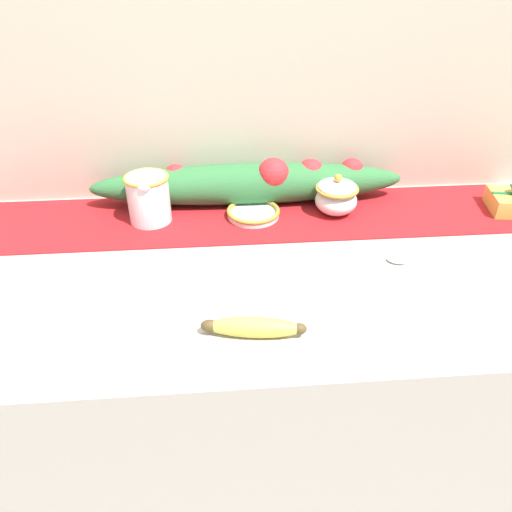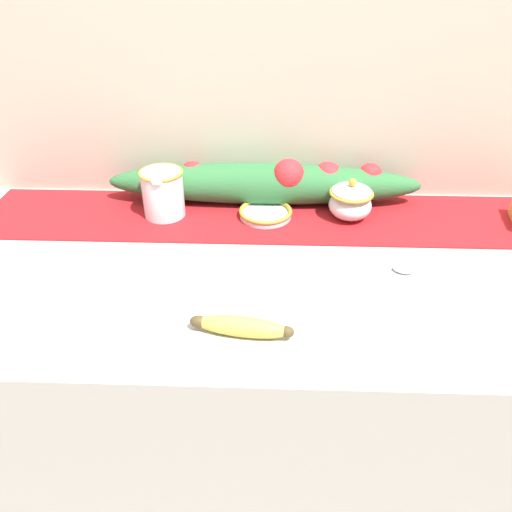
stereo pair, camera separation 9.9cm
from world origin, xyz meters
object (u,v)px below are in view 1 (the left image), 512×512
object	(u,v)px
cream_pitcher	(149,197)
small_dish	(253,213)
sugar_bowl	(336,196)
spoon	(392,259)
banana	(254,327)

from	to	relation	value
cream_pitcher	small_dish	size ratio (longest dim) A/B	0.95
sugar_bowl	small_dish	size ratio (longest dim) A/B	0.81
cream_pitcher	spoon	bearing A→B (deg)	-22.69
cream_pitcher	spoon	xyz separation A→B (m)	(0.53, -0.22, -0.06)
cream_pitcher	banana	bearing A→B (deg)	-63.39
small_dish	banana	distance (m)	0.43
sugar_bowl	cream_pitcher	bearing A→B (deg)	179.81
sugar_bowl	small_dish	xyz separation A→B (m)	(-0.20, -0.00, -0.03)
spoon	cream_pitcher	bearing A→B (deg)	178.88
banana	spoon	distance (m)	0.37
spoon	banana	bearing A→B (deg)	-124.76
spoon	sugar_bowl	bearing A→B (deg)	130.62
cream_pitcher	small_dish	xyz separation A→B (m)	(0.25, -0.00, -0.05)
banana	spoon	world-z (taller)	banana
small_dish	banana	xyz separation A→B (m)	(-0.03, -0.43, 0.01)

